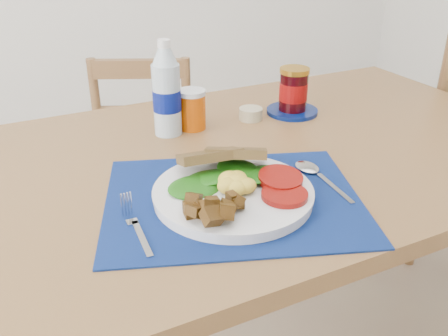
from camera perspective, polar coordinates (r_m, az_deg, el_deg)
name	(u,v)px	position (r m, az deg, el deg)	size (l,w,h in m)	color
table	(278,175)	(1.27, 6.14, -0.85)	(1.40, 0.90, 0.75)	brown
chair_far	(147,132)	(1.91, -8.76, 4.05)	(0.49, 0.48, 1.01)	brown
placemat	(233,200)	(0.99, 1.03, -3.62)	(0.50, 0.39, 0.00)	black
breakfast_plate	(231,191)	(0.97, 0.84, -2.62)	(0.31, 0.31, 0.08)	silver
fork	(136,228)	(0.91, -10.06, -6.76)	(0.03, 0.16, 0.00)	#B2B5BA
spoon	(315,174)	(1.09, 10.33, -0.64)	(0.05, 0.20, 0.01)	#B2B5BA
water_bottle	(167,94)	(1.27, -6.58, 8.43)	(0.07, 0.07, 0.24)	#ADBFCC
juice_glass	(192,110)	(1.31, -3.68, 6.58)	(0.07, 0.07, 0.10)	#C74C05
ramekin	(251,114)	(1.38, 3.07, 6.20)	(0.06, 0.06, 0.03)	tan
jam_on_saucer	(293,94)	(1.43, 7.92, 8.43)	(0.15, 0.15, 0.13)	#051554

